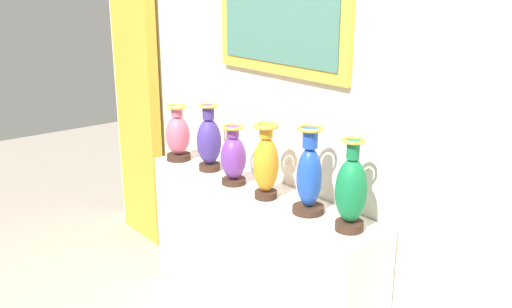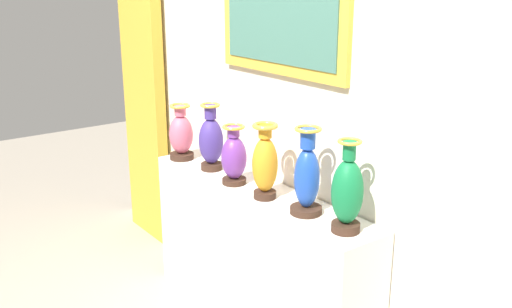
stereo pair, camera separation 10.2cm
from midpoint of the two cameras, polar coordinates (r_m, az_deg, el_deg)
name	(u,v)px [view 1 (the left image)]	position (r m, az deg, el deg)	size (l,w,h in m)	color
display_shelf	(256,258)	(3.31, -0.90, -10.32)	(1.65, 0.32, 0.85)	silver
back_wall	(288,56)	(3.10, 2.25, 9.72)	(4.07, 0.14, 3.09)	beige
curtain_gold	(137,95)	(4.37, -12.39, 5.77)	(0.53, 0.08, 2.23)	gold
vase_rose	(178,136)	(3.62, -8.57, 1.80)	(0.15, 0.15, 0.35)	#382319
vase_indigo	(209,141)	(3.39, -5.55, 1.28)	(0.14, 0.14, 0.40)	#382319
vase_violet	(233,158)	(3.16, -3.18, -0.38)	(0.14, 0.14, 0.33)	#382319
vase_amber	(266,163)	(2.94, 0.00, -0.92)	(0.13, 0.13, 0.40)	#382319
vase_sapphire	(309,176)	(2.76, 4.25, -2.23)	(0.16, 0.16, 0.43)	#382319
vase_emerald	(351,191)	(2.59, 8.30, -3.71)	(0.14, 0.14, 0.43)	#382319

